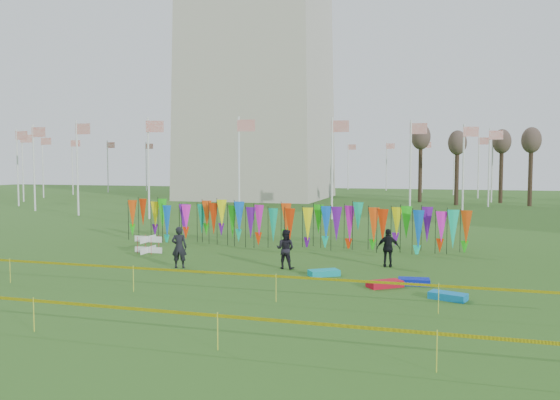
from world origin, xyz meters
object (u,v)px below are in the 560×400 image
(box_kite, at_px, (148,244))
(kite_bag_red, at_px, (385,284))
(person_mid, at_px, (285,249))
(kite_bag_blue, at_px, (414,282))
(person_left, at_px, (179,247))
(person_right, at_px, (388,248))
(kite_bag_teal, at_px, (448,296))
(kite_bag_turquoise, at_px, (324,273))

(box_kite, height_order, kite_bag_red, box_kite)
(person_mid, bearing_deg, kite_bag_blue, 167.93)
(person_left, relative_size, person_right, 1.08)
(person_left, bearing_deg, kite_bag_red, 157.70)
(box_kite, distance_m, kite_bag_teal, 15.00)
(person_left, relative_size, kite_bag_turquoise, 1.50)
(box_kite, height_order, person_mid, person_mid)
(person_left, height_order, kite_bag_teal, person_left)
(person_right, distance_m, kite_bag_turquoise, 3.46)
(kite_bag_blue, distance_m, kite_bag_red, 1.19)
(box_kite, relative_size, kite_bag_teal, 0.73)
(kite_bag_teal, bearing_deg, kite_bag_blue, 120.58)
(kite_bag_red, bearing_deg, person_mid, 151.44)
(box_kite, xyz_separation_m, person_left, (3.21, -3.10, 0.45))
(person_right, bearing_deg, kite_bag_teal, 108.49)
(kite_bag_blue, xyz_separation_m, kite_bag_red, (-0.98, -0.67, -0.00))
(person_right, relative_size, kite_bag_turquoise, 1.39)
(person_right, bearing_deg, person_left, 11.50)
(kite_bag_teal, bearing_deg, box_kite, 158.19)
(person_mid, bearing_deg, person_left, 19.83)
(kite_bag_turquoise, distance_m, kite_bag_red, 2.80)
(person_left, bearing_deg, person_mid, -179.73)
(box_kite, relative_size, person_left, 0.48)
(box_kite, bearing_deg, kite_bag_red, -20.14)
(person_mid, height_order, person_right, person_mid)
(person_mid, bearing_deg, kite_bag_teal, 156.26)
(person_mid, distance_m, person_right, 4.37)
(box_kite, xyz_separation_m, kite_bag_teal, (13.92, -5.57, -0.31))
(person_right, distance_m, kite_bag_blue, 3.48)
(person_right, height_order, kite_bag_turquoise, person_right)
(person_left, bearing_deg, kite_bag_blue, 162.53)
(kite_bag_red, xyz_separation_m, kite_bag_teal, (2.11, -1.24, -0.00))
(person_left, distance_m, kite_bag_teal, 11.02)
(box_kite, height_order, kite_bag_blue, box_kite)
(kite_bag_turquoise, bearing_deg, person_right, 48.40)
(person_right, height_order, kite_bag_teal, person_right)
(box_kite, distance_m, kite_bag_blue, 13.31)
(person_left, height_order, person_right, person_left)
(person_right, bearing_deg, person_mid, 14.61)
(person_right, distance_m, kite_bag_teal, 5.66)
(box_kite, xyz_separation_m, kite_bag_red, (11.81, -4.33, -0.31))
(box_kite, distance_m, person_mid, 7.78)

